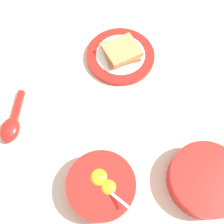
{
  "coord_description": "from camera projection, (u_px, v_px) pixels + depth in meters",
  "views": [
    {
      "loc": [
        0.16,
        -0.15,
        0.69
      ],
      "look_at": [
        -0.07,
        0.06,
        0.02
      ],
      "focal_mm": 42.0,
      "sensor_mm": 36.0,
      "label": 1
    }
  ],
  "objects": [
    {
      "name": "ground_plane",
      "position": [
        114.0,
        146.0,
        0.72
      ],
      "size": [
        3.0,
        3.0,
        0.0
      ],
      "primitive_type": "plane",
      "color": "beige"
    },
    {
      "name": "egg_bowl",
      "position": [
        101.0,
        186.0,
        0.65
      ],
      "size": [
        0.17,
        0.17,
        0.08
      ],
      "color": "red",
      "rests_on": "ground_plane"
    },
    {
      "name": "toast_plate",
      "position": [
        120.0,
        56.0,
        0.84
      ],
      "size": [
        0.22,
        0.22,
        0.02
      ],
      "color": "red",
      "rests_on": "ground_plane"
    },
    {
      "name": "toast_sandwich",
      "position": [
        121.0,
        51.0,
        0.81
      ],
      "size": [
        0.13,
        0.13,
        0.03
      ],
      "color": "#9E7042",
      "rests_on": "toast_plate"
    },
    {
      "name": "soup_spoon",
      "position": [
        11.0,
        126.0,
        0.73
      ],
      "size": [
        0.13,
        0.14,
        0.03
      ],
      "color": "red",
      "rests_on": "ground_plane"
    },
    {
      "name": "congee_bowl",
      "position": [
        206.0,
        179.0,
        0.65
      ],
      "size": [
        0.19,
        0.19,
        0.05
      ],
      "color": "red",
      "rests_on": "ground_plane"
    }
  ]
}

